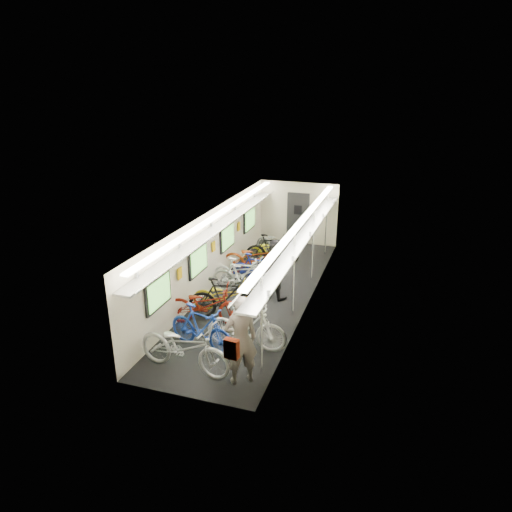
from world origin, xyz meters
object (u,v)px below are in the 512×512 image
Objects in this scene: bicycle_1 at (201,328)px; backpack at (232,349)px; bicycle_0 at (184,347)px; passenger_mid at (274,269)px; passenger_near at (241,340)px.

bicycle_1 is 4.80× the size of backpack.
bicycle_0 is 4.23m from passenger_mid.
backpack reaches higher than bicycle_0.
passenger_near is at bearing 105.53° from backpack.
bicycle_1 is at bearing 94.41° from passenger_mid.
passenger_mid is (-0.46, 4.13, -0.10)m from passenger_near.
bicycle_1 is 3.36m from passenger_mid.
passenger_mid is at bearing 103.49° from backpack.
passenger_mid is at bearing 1.42° from bicycle_1.
backpack is at bearing -113.96° from bicycle_0.
backpack is at bearing -125.13° from bicycle_1.
bicycle_0 is at bearing 97.45° from passenger_mid.
bicycle_0 is 1.76m from backpack.
passenger_mid is at bearing -120.29° from passenger_near.
passenger_near reaches higher than passenger_mid.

